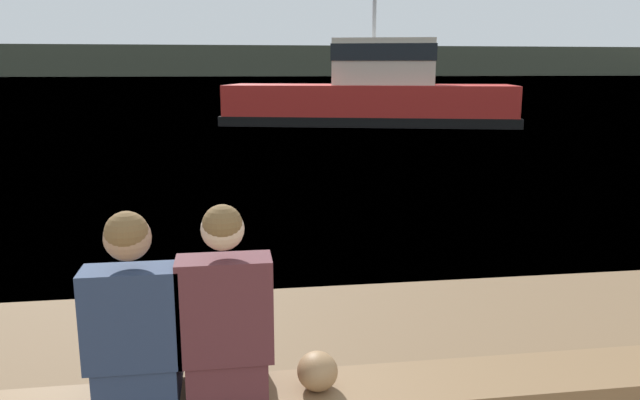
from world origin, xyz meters
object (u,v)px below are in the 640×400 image
Objects in this scene: tugboat_red at (372,98)px; shopping_bag at (317,371)px; person_right at (226,318)px; bench_main at (358,400)px; person_left at (134,323)px.

shopping_bag is at bearing -178.88° from tugboat_red.
person_right is 20.81m from tugboat_red.
person_right is at bearing 178.72° from bench_main.
person_left is at bearing -179.96° from person_right.
bench_main is 20.67m from tugboat_red.
bench_main is 0.28m from shopping_bag.
tugboat_red is at bearing 76.72° from bench_main.
shopping_bag is (-0.22, 0.00, 0.18)m from bench_main.
shopping_bag is at bearing 179.99° from bench_main.
bench_main is 6.47× the size of person_right.
bench_main is 27.45× the size of shopping_bag.
shopping_bag is 0.02× the size of tugboat_red.
person_left is at bearing 179.24° from bench_main.
tugboat_red reaches higher than person_left.
tugboat_red is (4.96, 20.11, 0.43)m from shopping_bag.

